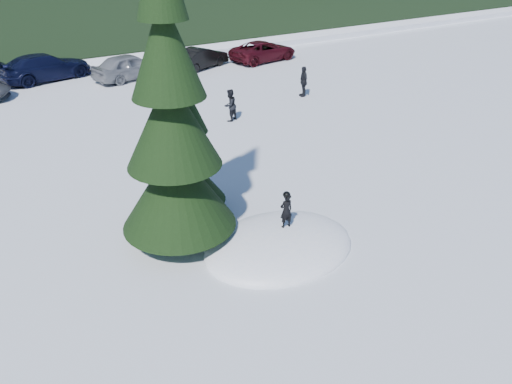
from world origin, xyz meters
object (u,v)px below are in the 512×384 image
spruce_short (188,150)px  adult_1 (303,81)px  spruce_tall (173,133)px  car_4 (129,66)px  child_skier (286,211)px  car_3 (45,67)px  adult_0 (230,105)px  car_6 (263,51)px  car_5 (201,58)px

spruce_short → adult_1: 13.16m
spruce_tall → car_4: spruce_tall is taller
spruce_tall → spruce_short: spruce_tall is taller
spruce_short → car_4: size_ratio=1.21×
child_skier → adult_1: bearing=-124.4°
child_skier → car_3: (-2.11, 21.65, -0.24)m
adult_1 → car_3: 15.28m
spruce_short → adult_0: spruce_short is taller
car_4 → car_6: (9.24, -0.32, -0.10)m
spruce_tall → child_skier: 3.80m
adult_1 → car_4: bearing=-122.5°
adult_1 → car_4: adult_1 is taller
adult_1 → child_skier: bearing=-20.5°
adult_0 → car_6: adult_0 is taller
car_6 → spruce_short: bearing=132.8°
spruce_tall → car_5: size_ratio=2.14×
child_skier → car_4: size_ratio=0.24×
adult_1 → adult_0: bearing=-57.8°
car_3 → car_6: car_3 is taller
adult_0 → car_6: bearing=-153.9°
child_skier → car_5: 20.50m
car_3 → car_6: 13.78m
car_3 → adult_1: bearing=-146.9°
car_5 → car_6: size_ratio=0.84×
spruce_tall → car_3: 20.19m
spruce_tall → car_4: bearing=75.0°
spruce_tall → car_3: size_ratio=1.62×
spruce_short → car_5: spruce_short is taller
adult_0 → car_3: size_ratio=0.28×
child_skier → car_5: child_skier is taller
child_skier → adult_1: adult_1 is taller
car_5 → adult_1: bearing=171.2°
child_skier → car_4: child_skier is taller
spruce_short → car_5: 18.39m
adult_1 → car_3: (-10.96, 10.65, -0.03)m
spruce_short → child_skier: (1.54, -3.03, -1.10)m
spruce_tall → car_3: spruce_tall is taller
child_skier → car_4: 19.34m
spruce_tall → car_3: (0.43, 20.02, -2.55)m
adult_1 → spruce_short: bearing=-34.2°
spruce_short → car_6: 20.53m
car_6 → adult_1: bearing=154.1°
car_4 → spruce_short: bearing=153.3°
adult_0 → adult_1: size_ratio=0.94×
adult_1 → car_5: size_ratio=0.40×
spruce_tall → child_skier: (2.54, -1.63, -2.31)m
adult_0 → car_5: size_ratio=0.37×
adult_0 → car_5: (3.25, 9.60, -0.09)m
spruce_short → spruce_tall: bearing=-125.5°
child_skier → adult_0: bearing=-106.2°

